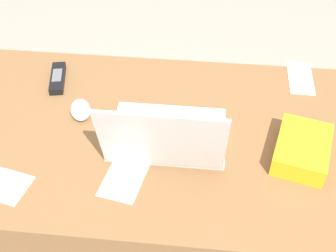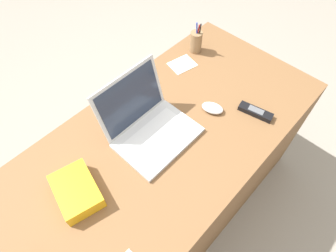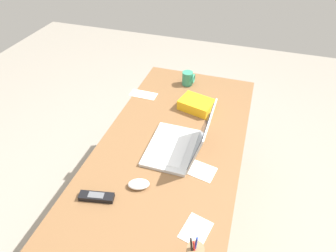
{
  "view_description": "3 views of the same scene",
  "coord_description": "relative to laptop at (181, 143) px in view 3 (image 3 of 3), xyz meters",
  "views": [
    {
      "loc": [
        -0.09,
        0.92,
        1.66
      ],
      "look_at": [
        -0.0,
        0.05,
        0.81
      ],
      "focal_mm": 47.04,
      "sensor_mm": 36.0,
      "label": 1
    },
    {
      "loc": [
        -0.46,
        -0.47,
        1.76
      ],
      "look_at": [
        0.03,
        -0.02,
        0.83
      ],
      "focal_mm": 30.77,
      "sensor_mm": 36.0,
      "label": 2
    },
    {
      "loc": [
        1.02,
        0.32,
        1.8
      ],
      "look_at": [
        -0.05,
        -0.02,
        0.84
      ],
      "focal_mm": 30.59,
      "sensor_mm": 36.0,
      "label": 3
    }
  ],
  "objects": [
    {
      "name": "ground_plane",
      "position": [
        0.0,
        -0.06,
        -0.79
      ],
      "size": [
        6.0,
        6.0,
        0.0
      ],
      "primitive_type": "plane",
      "color": "gray"
    },
    {
      "name": "desk",
      "position": [
        0.0,
        -0.06,
        -0.42
      ],
      "size": [
        1.59,
        0.75,
        0.74
      ],
      "primitive_type": "cube",
      "color": "brown",
      "rests_on": "ground"
    },
    {
      "name": "laptop",
      "position": [
        0.0,
        0.0,
        0.0
      ],
      "size": [
        0.33,
        0.31,
        0.25
      ],
      "color": "silver",
      "rests_on": "desk"
    },
    {
      "name": "computer_mouse",
      "position": [
        0.28,
        -0.12,
        -0.04
      ],
      "size": [
        0.09,
        0.11,
        0.03
      ],
      "primitive_type": "ellipsoid",
      "rotation": [
        0.0,
        0.0,
        0.34
      ],
      "color": "white",
      "rests_on": "desk"
    },
    {
      "name": "coffee_mug_white",
      "position": [
        -0.63,
        -0.13,
        -0.01
      ],
      "size": [
        0.07,
        0.08,
        0.09
      ],
      "color": "#338C6B",
      "rests_on": "desk"
    },
    {
      "name": "cordless_phone",
      "position": [
        0.4,
        -0.28,
        -0.04
      ],
      "size": [
        0.07,
        0.16,
        0.03
      ],
      "color": "black",
      "rests_on": "desk"
    },
    {
      "name": "snack_bag",
      "position": [
        -0.38,
        -0.01,
        -0.02
      ],
      "size": [
        0.19,
        0.23,
        0.06
      ],
      "primitive_type": "cube",
      "rotation": [
        0.0,
        0.0,
        -0.25
      ],
      "color": "#F2AD19",
      "rests_on": "desk"
    },
    {
      "name": "paper_note_near_laptop",
      "position": [
        0.42,
        0.18,
        -0.05
      ],
      "size": [
        0.15,
        0.13,
        0.0
      ],
      "primitive_type": "cube",
      "rotation": [
        0.0,
        0.0,
        -0.23
      ],
      "color": "white",
      "rests_on": "desk"
    },
    {
      "name": "paper_note_left",
      "position": [
        -0.42,
        -0.37,
        -0.05
      ],
      "size": [
        0.08,
        0.18,
        0.0
      ],
      "primitive_type": "cube",
      "rotation": [
        0.0,
        0.0,
        -0.02
      ],
      "color": "white",
      "rests_on": "desk"
    },
    {
      "name": "paper_note_right",
      "position": [
        0.1,
        0.11,
        -0.05
      ],
      "size": [
        0.13,
        0.18,
        0.0
      ],
      "primitive_type": "cube",
      "rotation": [
        0.0,
        0.0,
        -0.19
      ],
      "color": "white",
      "rests_on": "desk"
    }
  ]
}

